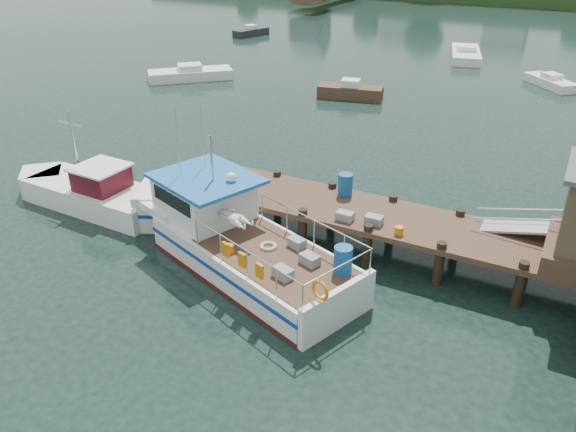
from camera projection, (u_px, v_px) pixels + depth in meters
The scene contains 9 objects.
ground_plane at pixel (329, 236), 21.59m from camera, with size 160.00×160.00×0.00m, color black.
dock at pixel (518, 222), 17.85m from camera, with size 16.60×3.00×4.78m.
lobster_boat at pixel (229, 235), 19.71m from camera, with size 10.76×6.09×5.27m.
work_boat at pixel (90, 191), 23.64m from camera, with size 7.73×2.55×4.07m.
moored_rowboat at pixel (350, 91), 38.33m from camera, with size 4.58×2.37×1.27m.
moored_a at pixel (190, 74), 42.88m from camera, with size 6.00×5.87×1.15m.
moored_b at pixel (551, 82), 41.00m from camera, with size 4.10×4.25×0.97m.
moored_d at pixel (466, 54), 49.36m from camera, with size 3.97×7.27×1.17m.
moored_e at pixel (251, 32), 59.48m from camera, with size 2.53×4.26×1.11m.
Camera 1 is at (7.41, -17.32, 10.69)m, focal length 35.00 mm.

